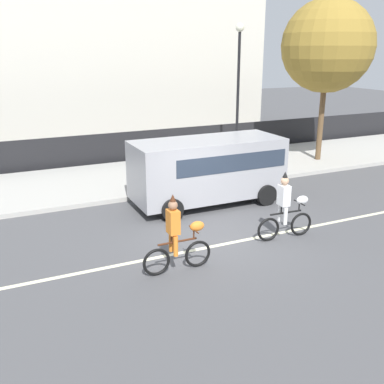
% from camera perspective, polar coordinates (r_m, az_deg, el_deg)
% --- Properties ---
extents(ground_plane, '(80.00, 80.00, 0.00)m').
position_cam_1_polar(ground_plane, '(12.57, 3.08, -5.76)').
color(ground_plane, '#4C4C4F').
extents(road_centre_line, '(36.00, 0.14, 0.01)m').
position_cam_1_polar(road_centre_line, '(12.16, 4.19, -6.59)').
color(road_centre_line, beige).
rests_on(road_centre_line, ground).
extents(sidewalk_curb, '(60.00, 5.00, 0.15)m').
position_cam_1_polar(sidewalk_curb, '(18.20, -6.53, 1.93)').
color(sidewalk_curb, '#ADAAA3').
rests_on(sidewalk_curb, ground).
extents(fence_line, '(40.00, 0.08, 1.40)m').
position_cam_1_polar(fence_line, '(20.75, -9.17, 5.57)').
color(fence_line, black).
rests_on(fence_line, ground).
extents(building_backdrop, '(28.00, 8.00, 7.77)m').
position_cam_1_polar(building_backdrop, '(28.24, -21.47, 14.33)').
color(building_backdrop, beige).
rests_on(building_backdrop, ground).
extents(parade_cyclist_orange, '(1.72, 0.50, 1.92)m').
position_cam_1_polar(parade_cyclist_orange, '(10.42, -1.80, -5.85)').
color(parade_cyclist_orange, black).
rests_on(parade_cyclist_orange, ground).
extents(parade_cyclist_zebra, '(1.72, 0.50, 1.92)m').
position_cam_1_polar(parade_cyclist_zebra, '(12.46, 11.91, -2.17)').
color(parade_cyclist_zebra, black).
rests_on(parade_cyclist_zebra, ground).
extents(parked_van_grey, '(5.00, 2.22, 2.18)m').
position_cam_1_polar(parked_van_grey, '(14.92, 2.25, 3.28)').
color(parked_van_grey, '#99999E').
rests_on(parked_van_grey, ground).
extents(street_lamp_post, '(0.36, 0.36, 5.86)m').
position_cam_1_polar(street_lamp_post, '(19.78, 5.93, 14.73)').
color(street_lamp_post, black).
rests_on(street_lamp_post, sidewalk_curb).
extents(street_tree_near_lamp, '(3.94, 3.94, 6.93)m').
position_cam_1_polar(street_tree_near_lamp, '(20.91, 16.83, 17.31)').
color(street_tree_near_lamp, brown).
rests_on(street_tree_near_lamp, sidewalk_curb).
extents(pedestrian_onlooker, '(0.32, 0.20, 1.62)m').
position_cam_1_polar(pedestrian_onlooker, '(16.94, -1.78, 4.13)').
color(pedestrian_onlooker, '#33333D').
rests_on(pedestrian_onlooker, sidewalk_curb).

